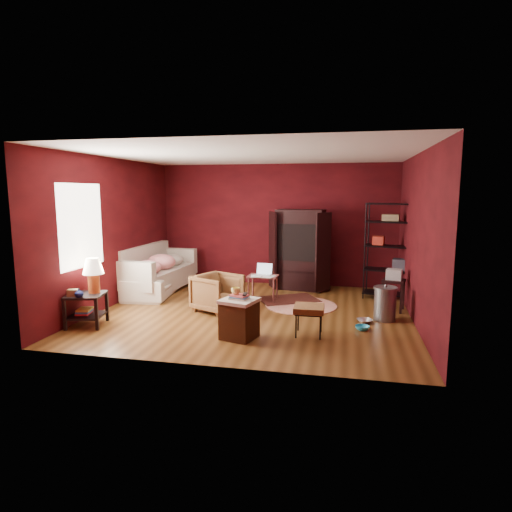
# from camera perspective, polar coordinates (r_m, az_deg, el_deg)

# --- Properties ---
(room) EXTENTS (5.54, 5.04, 2.84)m
(room) POSITION_cam_1_polar(r_m,az_deg,el_deg) (7.56, -0.63, 2.79)
(room) COLOR brown
(room) RESTS_ON ground
(sofa) EXTENTS (0.91, 2.26, 0.86)m
(sofa) POSITION_cam_1_polar(r_m,az_deg,el_deg) (9.54, -13.08, -2.15)
(sofa) COLOR beige
(sofa) RESTS_ON ground
(armchair) EXTENTS (0.92, 0.95, 0.75)m
(armchair) POSITION_cam_1_polar(r_m,az_deg,el_deg) (7.83, -5.15, -4.67)
(armchair) COLOR black
(armchair) RESTS_ON ground
(pet_bowl_steel) EXTENTS (0.25, 0.16, 0.25)m
(pet_bowl_steel) POSITION_cam_1_polar(r_m,az_deg,el_deg) (7.40, 14.34, -7.70)
(pet_bowl_steel) COLOR silver
(pet_bowl_steel) RESTS_ON ground
(pet_bowl_turquoise) EXTENTS (0.23, 0.08, 0.22)m
(pet_bowl_turquoise) POSITION_cam_1_polar(r_m,az_deg,el_deg) (7.02, 14.02, -8.69)
(pet_bowl_turquoise) COLOR #299EC1
(pet_bowl_turquoise) RESTS_ON ground
(vase) EXTENTS (0.15, 0.16, 0.14)m
(vase) POSITION_cam_1_polar(r_m,az_deg,el_deg) (7.26, -22.52, -4.58)
(vase) COLOR #0D1542
(vase) RESTS_ON side_table
(mug) EXTENTS (0.15, 0.13, 0.13)m
(mug) POSITION_cam_1_polar(r_m,az_deg,el_deg) (6.32, -2.71, -4.56)
(mug) COLOR #F2E676
(mug) RESTS_ON hamper
(side_table) EXTENTS (0.67, 0.67, 1.10)m
(side_table) POSITION_cam_1_polar(r_m,az_deg,el_deg) (7.45, -21.29, -3.66)
(side_table) COLOR black
(side_table) RESTS_ON ground
(sofa_cushions) EXTENTS (1.01, 2.25, 0.92)m
(sofa_cushions) POSITION_cam_1_polar(r_m,az_deg,el_deg) (9.56, -13.16, -1.98)
(sofa_cushions) COLOR beige
(sofa_cushions) RESTS_ON sofa
(hamper) EXTENTS (0.60, 0.60, 0.69)m
(hamper) POSITION_cam_1_polar(r_m,az_deg,el_deg) (6.40, -2.24, -8.25)
(hamper) COLOR #3E1F0E
(hamper) RESTS_ON ground
(footstool) EXTENTS (0.46, 0.46, 0.46)m
(footstool) POSITION_cam_1_polar(r_m,az_deg,el_deg) (6.56, 7.09, -7.13)
(footstool) COLOR black
(footstool) RESTS_ON ground
(rug_round) EXTENTS (1.81, 1.81, 0.01)m
(rug_round) POSITION_cam_1_polar(r_m,az_deg,el_deg) (8.30, 6.00, -6.54)
(rug_round) COLOR beige
(rug_round) RESTS_ON ground
(rug_oriental) EXTENTS (1.38, 1.23, 0.01)m
(rug_oriental) POSITION_cam_1_polar(r_m,az_deg,el_deg) (8.70, 4.30, -5.76)
(rug_oriental) COLOR #531D16
(rug_oriental) RESTS_ON ground
(laptop_desk) EXTENTS (0.60, 0.47, 0.73)m
(laptop_desk) POSITION_cam_1_polar(r_m,az_deg,el_deg) (8.60, 0.95, -2.94)
(laptop_desk) COLOR brown
(laptop_desk) RESTS_ON ground
(tv_armoire) EXTENTS (1.39, 0.85, 1.78)m
(tv_armoire) POSITION_cam_1_polar(r_m,az_deg,el_deg) (9.53, 5.87, 1.06)
(tv_armoire) COLOR black
(tv_armoire) RESTS_ON ground
(wire_shelving) EXTENTS (1.01, 0.59, 1.95)m
(wire_shelving) POSITION_cam_1_polar(r_m,az_deg,el_deg) (9.00, 17.45, 1.17)
(wire_shelving) COLOR black
(wire_shelving) RESTS_ON ground
(small_stand) EXTENTS (0.47, 0.47, 0.77)m
(small_stand) POSITION_cam_1_polar(r_m,az_deg,el_deg) (8.20, 17.90, -3.03)
(small_stand) COLOR black
(small_stand) RESTS_ON ground
(trash_can) EXTENTS (0.43, 0.43, 0.62)m
(trash_can) POSITION_cam_1_polar(r_m,az_deg,el_deg) (7.59, 16.82, -6.07)
(trash_can) COLOR gray
(trash_can) RESTS_ON ground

